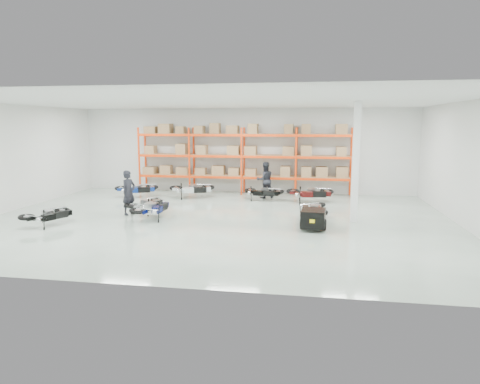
% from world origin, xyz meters
% --- Properties ---
extents(room, '(18.00, 18.00, 18.00)m').
position_xyz_m(room, '(0.00, 0.00, 2.25)').
color(room, '#B4C8B9').
rests_on(room, ground).
extents(pallet_rack, '(11.28, 0.98, 3.62)m').
position_xyz_m(pallet_rack, '(-0.00, 6.45, 2.26)').
color(pallet_rack, '#FA3F0D').
rests_on(pallet_rack, ground).
extents(structural_column, '(0.25, 0.25, 4.50)m').
position_xyz_m(structural_column, '(5.20, 0.50, 2.25)').
color(structural_column, white).
rests_on(structural_column, ground).
extents(moto_blue_centre, '(1.09, 1.94, 1.21)m').
position_xyz_m(moto_blue_centre, '(-2.48, -0.31, 0.57)').
color(moto_blue_centre, '#070E47').
rests_on(moto_blue_centre, ground).
extents(moto_silver_left, '(1.35, 1.86, 1.09)m').
position_xyz_m(moto_silver_left, '(-3.11, 0.73, 0.51)').
color(moto_silver_left, '#B7B9BE').
rests_on(moto_silver_left, ground).
extents(moto_black_far_left, '(1.46, 1.88, 1.09)m').
position_xyz_m(moto_black_far_left, '(-5.82, -2.00, 0.52)').
color(moto_black_far_left, black).
rests_on(moto_black_far_left, ground).
extents(moto_touring_right, '(0.94, 1.82, 1.16)m').
position_xyz_m(moto_touring_right, '(3.69, 0.54, 0.55)').
color(moto_touring_right, black).
rests_on(moto_touring_right, ground).
extents(trailer, '(0.91, 1.73, 0.72)m').
position_xyz_m(trailer, '(3.69, -1.06, 0.42)').
color(trailer, black).
rests_on(trailer, ground).
extents(moto_back_a, '(2.06, 1.55, 1.20)m').
position_xyz_m(moto_back_a, '(-5.09, 4.32, 0.57)').
color(moto_back_a, navy).
rests_on(moto_back_a, ground).
extents(moto_back_b, '(2.13, 1.48, 1.25)m').
position_xyz_m(moto_back_b, '(-2.28, 4.65, 0.59)').
color(moto_back_b, silver).
rests_on(moto_back_b, ground).
extents(moto_back_c, '(1.80, 1.06, 1.10)m').
position_xyz_m(moto_back_c, '(1.30, 4.55, 0.52)').
color(moto_back_c, black).
rests_on(moto_back_c, ground).
extents(moto_back_d, '(2.03, 1.17, 1.25)m').
position_xyz_m(moto_back_d, '(3.58, 4.37, 0.59)').
color(moto_back_d, '#420D0D').
rests_on(moto_back_d, ground).
extents(person_left, '(0.65, 0.78, 1.82)m').
position_xyz_m(person_left, '(-3.75, 0.37, 0.91)').
color(person_left, black).
rests_on(person_left, ground).
extents(person_back, '(1.09, 0.98, 1.82)m').
position_xyz_m(person_back, '(1.31, 5.25, 0.91)').
color(person_back, black).
rests_on(person_back, ground).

